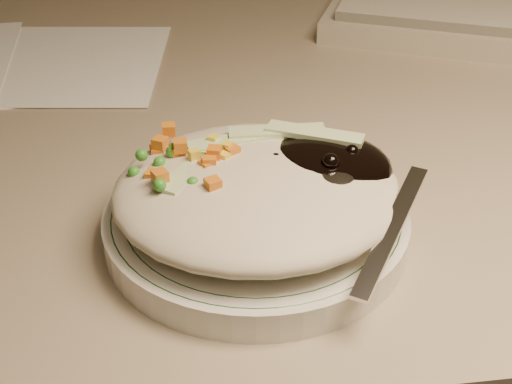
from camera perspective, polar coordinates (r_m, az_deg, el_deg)
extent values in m
cube|color=gray|center=(0.69, 5.75, 5.78)|extent=(1.40, 0.70, 0.04)
cylinder|color=silver|center=(0.49, 0.00, -2.53)|extent=(0.21, 0.21, 0.02)
torus|color=#144723|center=(0.49, 0.00, -1.58)|extent=(0.20, 0.20, 0.00)
torus|color=#144723|center=(0.49, 0.00, -1.58)|extent=(0.18, 0.18, 0.00)
ellipsoid|color=#C0B69C|center=(0.47, 0.08, 0.10)|extent=(0.19, 0.18, 0.04)
ellipsoid|color=black|center=(0.49, 5.10, 1.90)|extent=(0.10, 0.09, 0.03)
ellipsoid|color=orange|center=(0.48, -5.53, 1.19)|extent=(0.08, 0.08, 0.02)
sphere|color=black|center=(0.48, 1.58, 2.51)|extent=(0.01, 0.01, 0.01)
sphere|color=black|center=(0.49, 4.84, 3.08)|extent=(0.01, 0.01, 0.01)
sphere|color=black|center=(0.48, 7.67, 3.22)|extent=(0.01, 0.01, 0.01)
sphere|color=black|center=(0.50, 6.49, 3.36)|extent=(0.01, 0.01, 0.01)
sphere|color=black|center=(0.47, 5.99, 2.39)|extent=(0.01, 0.01, 0.01)
sphere|color=black|center=(0.48, 4.71, 2.64)|extent=(0.01, 0.01, 0.01)
sphere|color=black|center=(0.49, 5.74, 3.33)|extent=(0.01, 0.01, 0.01)
cube|color=orange|center=(0.48, -6.06, 3.70)|extent=(0.01, 0.01, 0.01)
cube|color=orange|center=(0.47, -3.98, 1.38)|extent=(0.01, 0.01, 0.01)
cube|color=orange|center=(0.49, -7.68, 3.89)|extent=(0.01, 0.01, 0.01)
cube|color=orange|center=(0.47, -3.35, 3.16)|extent=(0.01, 0.01, 0.01)
cube|color=orange|center=(0.47, -3.72, 2.41)|extent=(0.01, 0.01, 0.01)
cube|color=orange|center=(0.50, -7.86, 3.31)|extent=(0.01, 0.01, 0.01)
cube|color=orange|center=(0.48, -6.32, 3.32)|extent=(0.01, 0.01, 0.01)
cube|color=orange|center=(0.47, -3.92, 2.06)|extent=(0.01, 0.01, 0.01)
cube|color=orange|center=(0.48, -1.95, 3.24)|extent=(0.01, 0.01, 0.01)
cube|color=orange|center=(0.50, -6.99, 4.98)|extent=(0.01, 0.01, 0.01)
cube|color=orange|center=(0.45, -7.70, 1.24)|extent=(0.01, 0.01, 0.01)
cube|color=orange|center=(0.44, -3.46, 0.59)|extent=(0.01, 0.01, 0.01)
cube|color=orange|center=(0.47, -8.24, 1.23)|extent=(0.01, 0.01, 0.01)
cube|color=orange|center=(0.50, -7.77, 3.09)|extent=(0.01, 0.01, 0.01)
sphere|color=#388C28|center=(0.48, -3.84, 2.49)|extent=(0.01, 0.01, 0.01)
sphere|color=#388C28|center=(0.44, -7.72, 0.57)|extent=(0.01, 0.01, 0.01)
sphere|color=#388C28|center=(0.48, -7.72, 2.35)|extent=(0.01, 0.01, 0.01)
sphere|color=#388C28|center=(0.47, -9.14, 2.93)|extent=(0.01, 0.01, 0.01)
sphere|color=#388C28|center=(0.48, -4.23, 2.73)|extent=(0.01, 0.01, 0.01)
sphere|color=#388C28|center=(0.46, -3.12, 0.39)|extent=(0.01, 0.01, 0.01)
sphere|color=#388C28|center=(0.48, -5.61, 1.76)|extent=(0.01, 0.01, 0.01)
sphere|color=#388C28|center=(0.46, -6.33, 0.39)|extent=(0.01, 0.01, 0.01)
sphere|color=#388C28|center=(0.48, -9.73, 1.55)|extent=(0.01, 0.01, 0.01)
sphere|color=#388C28|center=(0.48, -6.48, 3.47)|extent=(0.01, 0.01, 0.01)
sphere|color=#388C28|center=(0.48, -6.74, 3.23)|extent=(0.01, 0.01, 0.01)
sphere|color=#388C28|center=(0.46, -7.62, 1.25)|extent=(0.01, 0.01, 0.01)
sphere|color=#388C28|center=(0.45, -5.08, 0.72)|extent=(0.01, 0.01, 0.01)
sphere|color=#388C28|center=(0.50, -1.66, 3.75)|extent=(0.01, 0.01, 0.01)
cube|color=yellow|center=(0.48, -4.39, 2.73)|extent=(0.01, 0.01, 0.01)
cube|color=yellow|center=(0.47, -2.56, 2.75)|extent=(0.01, 0.01, 0.01)
cube|color=yellow|center=(0.49, -5.67, 2.78)|extent=(0.01, 0.01, 0.01)
cube|color=yellow|center=(0.47, -4.97, 2.98)|extent=(0.01, 0.01, 0.01)
cube|color=yellow|center=(0.47, -5.58, 1.63)|extent=(0.01, 0.01, 0.01)
cube|color=yellow|center=(0.48, -2.35, 3.59)|extent=(0.01, 0.01, 0.01)
cube|color=yellow|center=(0.49, -3.44, 4.17)|extent=(0.01, 0.01, 0.01)
cube|color=yellow|center=(0.47, -4.43, 1.63)|extent=(0.01, 0.01, 0.01)
cube|color=#B2D18C|center=(0.49, -1.68, 4.16)|extent=(0.07, 0.03, 0.00)
cube|color=#B2D18C|center=(0.50, 1.68, 4.85)|extent=(0.07, 0.02, 0.00)
cube|color=#B2D18C|center=(0.47, -4.94, 1.93)|extent=(0.05, 0.06, 0.00)
cube|color=#B2D18C|center=(0.50, 4.73, 4.67)|extent=(0.07, 0.04, 0.00)
ellipsoid|color=silver|center=(0.47, 6.06, 1.36)|extent=(0.05, 0.06, 0.01)
cube|color=silver|center=(0.44, 10.79, -2.97)|extent=(0.07, 0.10, 0.03)
cube|color=white|center=(0.80, -18.48, 9.78)|extent=(0.33, 0.25, 0.00)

